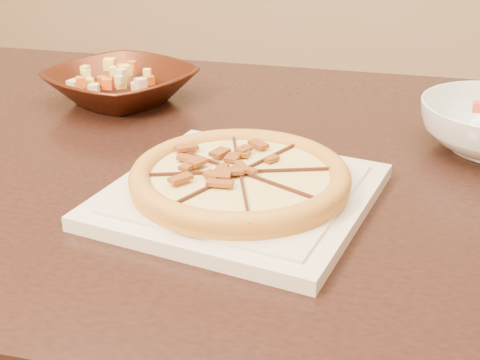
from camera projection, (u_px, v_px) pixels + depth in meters
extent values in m
cube|color=black|center=(217.00, 165.00, 0.97)|extent=(1.51, 1.02, 0.04)
cylinder|color=black|center=(24.00, 210.00, 1.64)|extent=(0.07, 0.07, 0.71)
cube|color=beige|center=(240.00, 196.00, 0.82)|extent=(0.34, 0.34, 0.02)
cube|color=beige|center=(240.00, 187.00, 0.81)|extent=(0.29, 0.29, 0.00)
cylinder|color=orange|center=(240.00, 181.00, 0.81)|extent=(0.26, 0.26, 0.01)
torus|color=orange|center=(240.00, 176.00, 0.80)|extent=(0.27, 0.27, 0.03)
cylinder|color=#FFF49D|center=(240.00, 176.00, 0.80)|extent=(0.22, 0.22, 0.01)
cube|color=#35180D|center=(240.00, 172.00, 0.80)|extent=(0.10, 0.24, 0.01)
cube|color=#35180D|center=(240.00, 172.00, 0.80)|extent=(0.10, 0.24, 0.01)
cube|color=#35180D|center=(240.00, 172.00, 0.80)|extent=(0.24, 0.10, 0.01)
cube|color=#35180D|center=(240.00, 172.00, 0.80)|extent=(0.24, 0.10, 0.01)
cube|color=#A45016|center=(252.00, 175.00, 0.79)|extent=(0.03, 0.02, 0.00)
cube|color=#A45016|center=(275.00, 176.00, 0.79)|extent=(0.02, 0.02, 0.00)
cube|color=#A45016|center=(297.00, 170.00, 0.80)|extent=(0.03, 0.02, 0.00)
cube|color=#A45016|center=(261.00, 167.00, 0.81)|extent=(0.03, 0.03, 0.00)
cube|color=#A45016|center=(272.00, 159.00, 0.83)|extent=(0.02, 0.03, 0.00)
cube|color=#A45016|center=(270.00, 149.00, 0.86)|extent=(0.02, 0.03, 0.00)
cube|color=#A45016|center=(245.00, 159.00, 0.83)|extent=(0.02, 0.03, 0.00)
cube|color=#A45016|center=(232.00, 151.00, 0.85)|extent=(0.02, 0.03, 0.00)
cube|color=#A45016|center=(208.00, 147.00, 0.87)|extent=(0.03, 0.03, 0.00)
cube|color=#A45016|center=(215.00, 161.00, 0.83)|extent=(0.03, 0.02, 0.00)
cube|color=#A45016|center=(190.00, 162.00, 0.82)|extent=(0.02, 0.02, 0.00)
cube|color=#A45016|center=(220.00, 170.00, 0.80)|extent=(0.03, 0.02, 0.00)
cube|color=#A45016|center=(201.00, 176.00, 0.79)|extent=(0.03, 0.03, 0.00)
cube|color=#A45016|center=(190.00, 187.00, 0.76)|extent=(0.02, 0.03, 0.00)
cube|color=#A45016|center=(226.00, 180.00, 0.78)|extent=(0.02, 0.03, 0.00)
cube|color=#A45016|center=(231.00, 190.00, 0.75)|extent=(0.02, 0.03, 0.00)
cube|color=#A45016|center=(252.00, 200.00, 0.73)|extent=(0.02, 0.03, 0.00)
cube|color=#A45016|center=(256.00, 182.00, 0.77)|extent=(0.03, 0.03, 0.00)
imported|color=#552715|center=(121.00, 86.00, 1.15)|extent=(0.30, 0.30, 0.06)
cube|color=beige|center=(119.00, 61.00, 1.13)|extent=(0.03, 0.03, 0.03)
cube|color=orange|center=(129.00, 61.00, 1.13)|extent=(0.03, 0.03, 0.03)
cube|color=#F4EE4D|center=(138.00, 60.00, 1.14)|extent=(0.03, 0.03, 0.03)
cube|color=beige|center=(146.00, 58.00, 1.16)|extent=(0.03, 0.03, 0.03)
cube|color=orange|center=(124.00, 60.00, 1.14)|extent=(0.03, 0.03, 0.03)
cube|color=#F4EE4D|center=(128.00, 58.00, 1.15)|extent=(0.03, 0.03, 0.03)
cube|color=beige|center=(129.00, 55.00, 1.17)|extent=(0.03, 0.03, 0.03)
cube|color=orange|center=(120.00, 61.00, 1.14)|extent=(0.03, 0.03, 0.03)
cube|color=#F4EE4D|center=(118.00, 59.00, 1.15)|extent=(0.03, 0.03, 0.03)
cube|color=beige|center=(112.00, 57.00, 1.16)|extent=(0.03, 0.03, 0.03)
cube|color=orange|center=(101.00, 56.00, 1.16)|extent=(0.03, 0.03, 0.03)
cube|color=#F4EE4D|center=(114.00, 61.00, 1.14)|extent=(0.03, 0.03, 0.03)
cube|color=beige|center=(105.00, 61.00, 1.14)|extent=(0.03, 0.03, 0.03)
cube|color=orange|center=(94.00, 62.00, 1.13)|extent=(0.03, 0.03, 0.03)
cube|color=#F4EE4D|center=(117.00, 61.00, 1.13)|extent=(0.03, 0.03, 0.03)
cube|color=beige|center=(109.00, 63.00, 1.12)|extent=(0.03, 0.03, 0.03)
cube|color=orange|center=(104.00, 66.00, 1.11)|extent=(0.03, 0.03, 0.03)
cube|color=#F4EE4D|center=(103.00, 69.00, 1.09)|extent=(0.03, 0.03, 0.03)
cube|color=beige|center=(117.00, 63.00, 1.12)|extent=(0.03, 0.03, 0.03)
cube|color=orange|center=(120.00, 66.00, 1.11)|extent=(0.03, 0.03, 0.03)
cube|color=#F4EE4D|center=(127.00, 68.00, 1.10)|extent=(0.03, 0.03, 0.03)
cube|color=beige|center=(121.00, 62.00, 1.13)|extent=(0.03, 0.03, 0.03)
cube|color=orange|center=(129.00, 63.00, 1.12)|extent=(0.03, 0.03, 0.03)
cube|color=#F34527|center=(477.00, 96.00, 0.94)|extent=(0.02, 0.02, 0.01)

